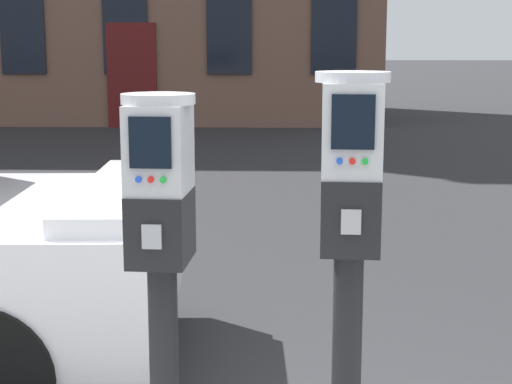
% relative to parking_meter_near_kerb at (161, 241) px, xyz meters
% --- Properties ---
extents(parking_meter_near_kerb, '(0.23, 0.26, 1.41)m').
position_rel_parking_meter_near_kerb_xyz_m(parking_meter_near_kerb, '(0.00, 0.00, 0.00)').
color(parking_meter_near_kerb, black).
rests_on(parking_meter_near_kerb, sidewalk_slab).
extents(parking_meter_twin_adjacent, '(0.23, 0.26, 1.48)m').
position_rel_parking_meter_near_kerb_xyz_m(parking_meter_twin_adjacent, '(0.56, 0.00, 0.04)').
color(parking_meter_twin_adjacent, black).
rests_on(parking_meter_twin_adjacent, sidewalk_slab).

